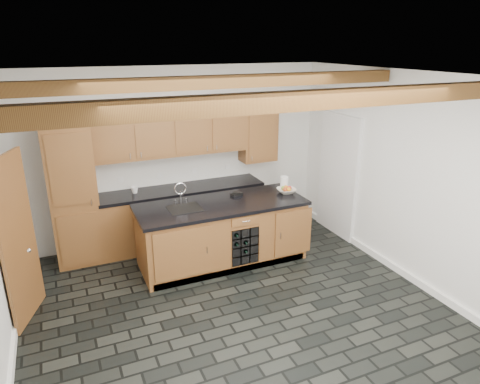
# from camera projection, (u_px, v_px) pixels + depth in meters

# --- Properties ---
(ground) EXTENTS (5.00, 5.00, 0.00)m
(ground) POSITION_uv_depth(u_px,v_px,m) (238.00, 312.00, 5.25)
(ground) COLOR black
(ground) RESTS_ON ground
(room_shell) EXTENTS (5.01, 5.00, 5.00)m
(room_shell) POSITION_uv_depth(u_px,v_px,m) (214.00, 182.00, 5.17)
(room_shell) COLOR white
(room_shell) RESTS_ON ground
(back_cabinetry) EXTENTS (3.65, 0.62, 2.20)m
(back_cabinetry) POSITION_uv_depth(u_px,v_px,m) (160.00, 187.00, 6.72)
(back_cabinetry) COLOR brown
(back_cabinetry) RESTS_ON ground
(island) EXTENTS (2.48, 0.96, 0.93)m
(island) POSITION_uv_depth(u_px,v_px,m) (223.00, 233.00, 6.32)
(island) COLOR brown
(island) RESTS_ON ground
(faucet) EXTENTS (0.45, 0.40, 0.34)m
(faucet) POSITION_uv_depth(u_px,v_px,m) (184.00, 206.00, 5.99)
(faucet) COLOR black
(faucet) RESTS_ON island
(kitchen_scale) EXTENTS (0.19, 0.13, 0.05)m
(kitchen_scale) POSITION_uv_depth(u_px,v_px,m) (237.00, 194.00, 6.48)
(kitchen_scale) COLOR black
(kitchen_scale) RESTS_ON island
(fruit_bowl) EXTENTS (0.33, 0.33, 0.07)m
(fruit_bowl) POSITION_uv_depth(u_px,v_px,m) (286.00, 191.00, 6.58)
(fruit_bowl) COLOR beige
(fruit_bowl) RESTS_ON island
(fruit_cluster) EXTENTS (0.16, 0.17, 0.07)m
(fruit_cluster) POSITION_uv_depth(u_px,v_px,m) (286.00, 188.00, 6.57)
(fruit_cluster) COLOR #B5182A
(fruit_cluster) RESTS_ON fruit_bowl
(paper_towel) EXTENTS (0.13, 0.13, 0.22)m
(paper_towel) POSITION_uv_depth(u_px,v_px,m) (284.00, 183.00, 6.70)
(paper_towel) COLOR white
(paper_towel) RESTS_ON island
(mug) EXTENTS (0.14, 0.14, 0.10)m
(mug) POSITION_uv_depth(u_px,v_px,m) (135.00, 190.00, 6.57)
(mug) COLOR white
(mug) RESTS_ON back_cabinetry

